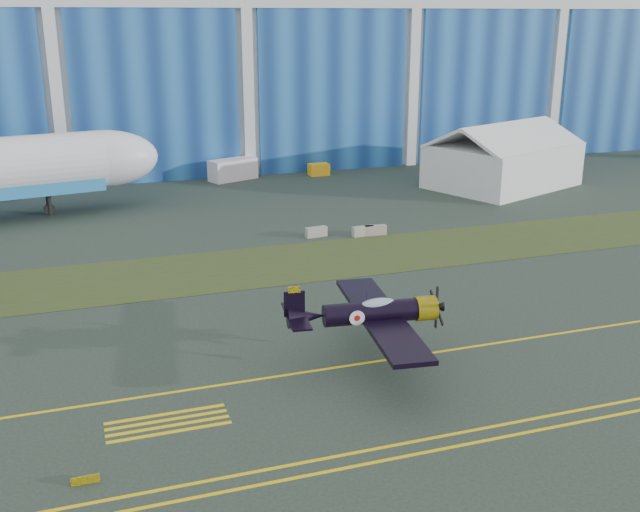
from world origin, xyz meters
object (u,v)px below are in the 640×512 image
object	(u,v)px
tent	(503,154)
tug	(319,169)
warbird	(371,313)
shipping_container	(233,169)

from	to	relation	value
tent	tug	xyz separation A→B (m)	(-18.35, 12.84, -3.04)
warbird	shipping_container	bearing A→B (deg)	93.23
warbird	tug	bearing A→B (deg)	81.60
tent	shipping_container	world-z (taller)	tent
tug	tent	bearing A→B (deg)	-36.90
shipping_container	tug	size ratio (longest dim) A/B	2.35
warbird	shipping_container	distance (m)	52.61
tent	tug	size ratio (longest dim) A/B	7.80
tent	shipping_container	bearing A→B (deg)	132.98
warbird	tent	distance (m)	50.73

